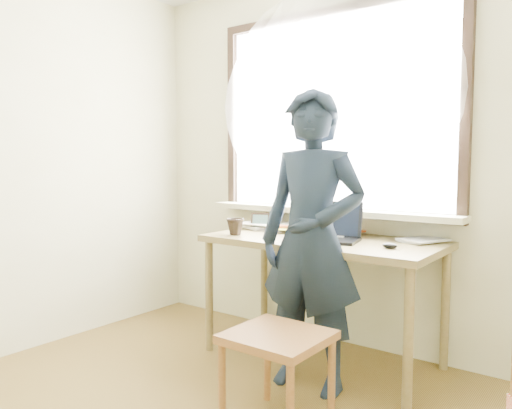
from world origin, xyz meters
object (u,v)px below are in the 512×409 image
Objects in this scene: desk at (322,251)px; mug_white at (307,226)px; work_chair at (278,347)px; person at (312,240)px; mug_dark at (235,227)px; laptop at (331,231)px.

desk is 12.18× the size of mug_white.
work_chair is 0.65m from person.
mug_white is 0.49m from mug_dark.
mug_dark reaches higher than mug_white.
laptop is at bearing 100.76° from work_chair.
person reaches higher than mug_dark.
person is (0.34, -0.51, -0.00)m from mug_white.
desk is 12.54× the size of mug_dark.
person is at bearing -13.42° from mug_dark.
laptop reaches higher than mug_dark.
work_chair is at bearing -74.26° from desk.
person is (0.68, -0.16, -0.01)m from mug_dark.
laptop is 0.32m from mug_white.
mug_white is at bearing 117.82° from person.
mug_white is 1.03× the size of mug_dark.
laptop is 0.24× the size of person.
laptop is at bearing -20.73° from desk.
desk is at bearing 159.27° from laptop.
work_chair is (0.24, -0.84, -0.32)m from desk.
mug_white reaches higher than work_chair.
laptop is at bearing 94.67° from person.
person is at bearing 101.13° from work_chair.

